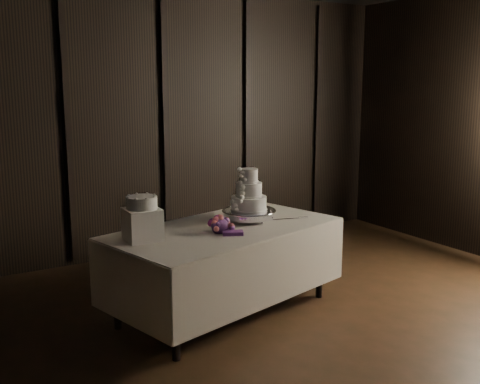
% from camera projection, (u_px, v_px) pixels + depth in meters
% --- Properties ---
extents(room, '(6.08, 7.08, 3.08)m').
position_uv_depth(room, '(388.00, 159.00, 3.47)').
color(room, black).
rests_on(room, ground).
extents(display_table, '(2.19, 1.51, 0.76)m').
position_uv_depth(display_table, '(225.00, 266.00, 4.82)').
color(display_table, beige).
rests_on(display_table, ground).
extents(cake_stand, '(0.62, 0.62, 0.09)m').
position_uv_depth(cake_stand, '(249.00, 215.00, 5.00)').
color(cake_stand, silver).
rests_on(cake_stand, display_table).
extents(wedding_cake, '(0.35, 0.31, 0.37)m').
position_uv_depth(wedding_cake, '(247.00, 194.00, 4.93)').
color(wedding_cake, white).
rests_on(wedding_cake, cake_stand).
extents(bouquet, '(0.41, 0.45, 0.18)m').
position_uv_depth(bouquet, '(220.00, 225.00, 4.58)').
color(bouquet, '#D45166').
rests_on(bouquet, display_table).
extents(box_pedestal, '(0.27, 0.27, 0.25)m').
position_uv_depth(box_pedestal, '(142.00, 224.00, 4.35)').
color(box_pedestal, white).
rests_on(box_pedestal, display_table).
extents(small_cake, '(0.27, 0.27, 0.10)m').
position_uv_depth(small_cake, '(142.00, 202.00, 4.32)').
color(small_cake, white).
rests_on(small_cake, box_pedestal).
extents(cake_knife, '(0.36, 0.12, 0.01)m').
position_uv_depth(cake_knife, '(284.00, 219.00, 5.01)').
color(cake_knife, silver).
rests_on(cake_knife, display_table).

